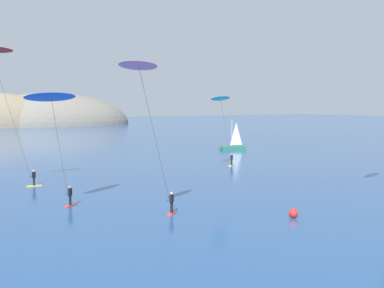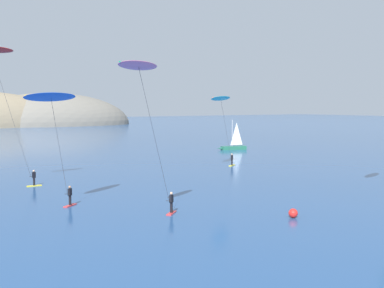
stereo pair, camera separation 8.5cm
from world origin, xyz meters
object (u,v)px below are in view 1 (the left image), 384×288
(kitesurfer_blue, at_px, (53,104))
(marker_buoy, at_px, (293,213))
(kitesurfer_pink, at_px, (143,83))
(sailboat_near, at_px, (232,146))
(kitesurfer_cyan, at_px, (222,104))

(kitesurfer_blue, distance_m, marker_buoy, 20.48)
(kitesurfer_pink, bearing_deg, sailboat_near, 45.36)
(kitesurfer_blue, bearing_deg, kitesurfer_cyan, 25.83)
(kitesurfer_cyan, height_order, kitesurfer_blue, kitesurfer_cyan)
(marker_buoy, bearing_deg, kitesurfer_cyan, 63.72)
(sailboat_near, bearing_deg, kitesurfer_cyan, -131.50)
(kitesurfer_cyan, distance_m, marker_buoy, 29.40)
(marker_buoy, bearing_deg, kitesurfer_pink, 157.71)
(kitesurfer_pink, relative_size, kitesurfer_cyan, 1.18)
(sailboat_near, distance_m, kitesurfer_blue, 56.27)
(sailboat_near, relative_size, marker_buoy, 8.51)
(sailboat_near, xyz_separation_m, kitesurfer_blue, (-44.67, -33.31, 7.86))
(sailboat_near, relative_size, kitesurfer_cyan, 0.61)
(marker_buoy, bearing_deg, sailboat_near, 56.24)
(kitesurfer_pink, distance_m, kitesurfer_blue, 9.09)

